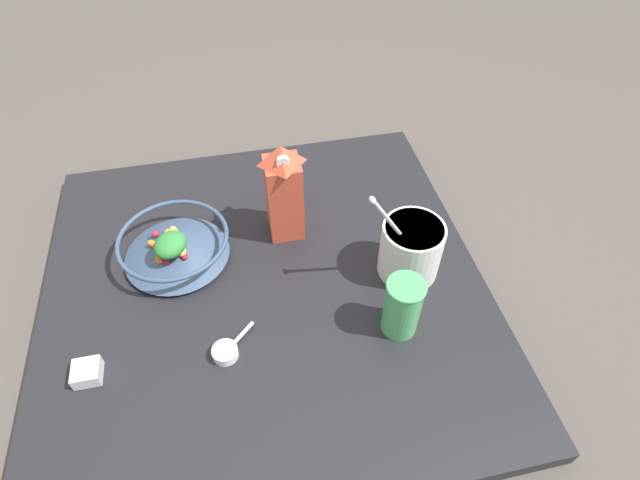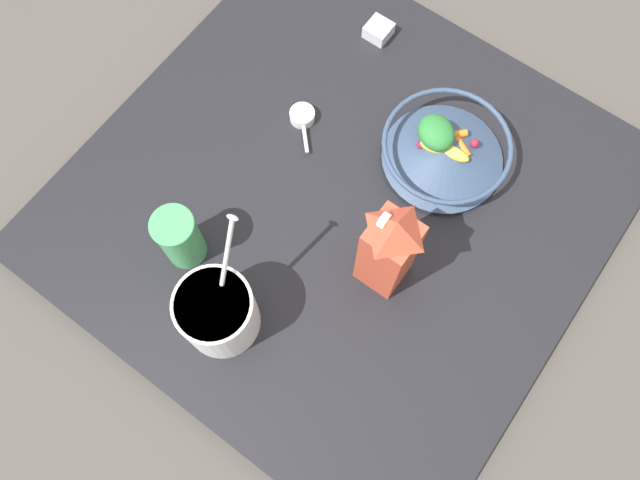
{
  "view_description": "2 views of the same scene",
  "coord_description": "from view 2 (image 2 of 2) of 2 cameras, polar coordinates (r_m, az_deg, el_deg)",
  "views": [
    {
      "loc": [
        -0.02,
        -0.67,
        0.9
      ],
      "look_at": [
        0.13,
        0.01,
        0.14
      ],
      "focal_mm": 28.0,
      "sensor_mm": 36.0,
      "label": 1
    },
    {
      "loc": [
        0.4,
        0.25,
        1.13
      ],
      "look_at": [
        0.11,
        0.04,
        0.11
      ],
      "focal_mm": 35.0,
      "sensor_mm": 36.0,
      "label": 2
    }
  ],
  "objects": [
    {
      "name": "ground_plane",
      "position": [
        1.22,
        1.66,
        3.17
      ],
      "size": [
        6.0,
        6.0,
        0.0
      ],
      "primitive_type": "plane",
      "color": "#4C4742"
    },
    {
      "name": "countertop",
      "position": [
        1.2,
        1.68,
        3.53
      ],
      "size": [
        0.94,
        0.94,
        0.04
      ],
      "color": "black",
      "rests_on": "ground_plane"
    },
    {
      "name": "fruit_bowl",
      "position": [
        1.21,
        11.32,
        8.12
      ],
      "size": [
        0.24,
        0.24,
        0.1
      ],
      "color": "#384C6B",
      "rests_on": "countertop"
    },
    {
      "name": "milk_carton",
      "position": [
        1.02,
        6.32,
        -0.86
      ],
      "size": [
        0.08,
        0.08,
        0.25
      ],
      "color": "#CC4C33",
      "rests_on": "countertop"
    },
    {
      "name": "yogurt_tub",
      "position": [
        1.06,
        -9.36,
        -6.5
      ],
      "size": [
        0.18,
        0.13,
        0.26
      ],
      "color": "white",
      "rests_on": "countertop"
    },
    {
      "name": "drinking_cup",
      "position": [
        1.11,
        -12.72,
        0.25
      ],
      "size": [
        0.08,
        0.08,
        0.14
      ],
      "color": "#4CB266",
      "rests_on": "countertop"
    },
    {
      "name": "spice_jar",
      "position": [
        1.37,
        5.37,
        18.5
      ],
      "size": [
        0.05,
        0.05,
        0.03
      ],
      "color": "silver",
      "rests_on": "countertop"
    },
    {
      "name": "measuring_scoop",
      "position": [
        1.25,
        -1.62,
        11.17
      ],
      "size": [
        0.09,
        0.08,
        0.02
      ],
      "color": "white",
      "rests_on": "countertop"
    }
  ]
}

